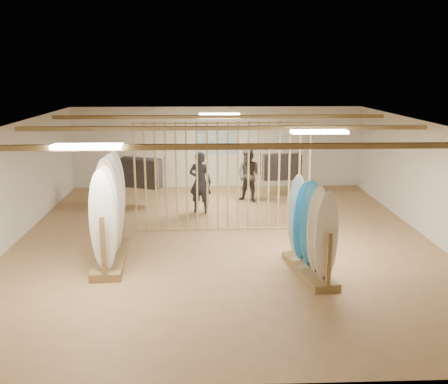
{
  "coord_description": "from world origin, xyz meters",
  "views": [
    {
      "loc": [
        -0.49,
        -12.1,
        4.03
      ],
      "look_at": [
        0.0,
        0.0,
        1.2
      ],
      "focal_mm": 42.0,
      "sensor_mm": 36.0,
      "label": 1
    }
  ],
  "objects_px": {
    "clothing_rack_b": "(282,167)",
    "rack_left": "(110,228)",
    "rack_right": "(310,243)",
    "clothing_rack_a": "(140,173)",
    "shopper_b": "(249,172)",
    "shopper_a": "(200,178)"
  },
  "relations": [
    {
      "from": "shopper_a",
      "to": "clothing_rack_b",
      "type": "bearing_deg",
      "value": -125.97
    },
    {
      "from": "rack_left",
      "to": "clothing_rack_a",
      "type": "bearing_deg",
      "value": 85.48
    },
    {
      "from": "rack_left",
      "to": "rack_right",
      "type": "relative_size",
      "value": 1.15
    },
    {
      "from": "rack_right",
      "to": "shopper_b",
      "type": "distance_m",
      "value": 6.02
    },
    {
      "from": "clothing_rack_b",
      "to": "shopper_a",
      "type": "height_order",
      "value": "shopper_a"
    },
    {
      "from": "rack_right",
      "to": "shopper_a",
      "type": "relative_size",
      "value": 1.02
    },
    {
      "from": "clothing_rack_b",
      "to": "shopper_b",
      "type": "bearing_deg",
      "value": -152.23
    },
    {
      "from": "shopper_b",
      "to": "clothing_rack_a",
      "type": "bearing_deg",
      "value": -144.16
    },
    {
      "from": "shopper_a",
      "to": "rack_right",
      "type": "bearing_deg",
      "value": 131.85
    },
    {
      "from": "clothing_rack_b",
      "to": "rack_left",
      "type": "bearing_deg",
      "value": -135.36
    },
    {
      "from": "clothing_rack_a",
      "to": "shopper_a",
      "type": "relative_size",
      "value": 0.76
    },
    {
      "from": "clothing_rack_a",
      "to": "clothing_rack_b",
      "type": "distance_m",
      "value": 4.61
    },
    {
      "from": "rack_right",
      "to": "clothing_rack_a",
      "type": "relative_size",
      "value": 1.34
    },
    {
      "from": "clothing_rack_b",
      "to": "shopper_a",
      "type": "distance_m",
      "value": 3.33
    },
    {
      "from": "rack_right",
      "to": "clothing_rack_b",
      "type": "distance_m",
      "value": 6.82
    },
    {
      "from": "rack_left",
      "to": "clothing_rack_b",
      "type": "distance_m",
      "value": 7.53
    },
    {
      "from": "rack_left",
      "to": "shopper_a",
      "type": "height_order",
      "value": "rack_left"
    },
    {
      "from": "clothing_rack_a",
      "to": "shopper_a",
      "type": "xyz_separation_m",
      "value": [
        1.81,
        -0.87,
        0.01
      ]
    },
    {
      "from": "shopper_a",
      "to": "clothing_rack_a",
      "type": "bearing_deg",
      "value": -8.6
    },
    {
      "from": "rack_right",
      "to": "shopper_b",
      "type": "xyz_separation_m",
      "value": [
        -0.72,
        5.97,
        0.3
      ]
    },
    {
      "from": "shopper_b",
      "to": "clothing_rack_b",
      "type": "bearing_deg",
      "value": 66.37
    },
    {
      "from": "rack_right",
      "to": "rack_left",
      "type": "bearing_deg",
      "value": 159.6
    }
  ]
}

